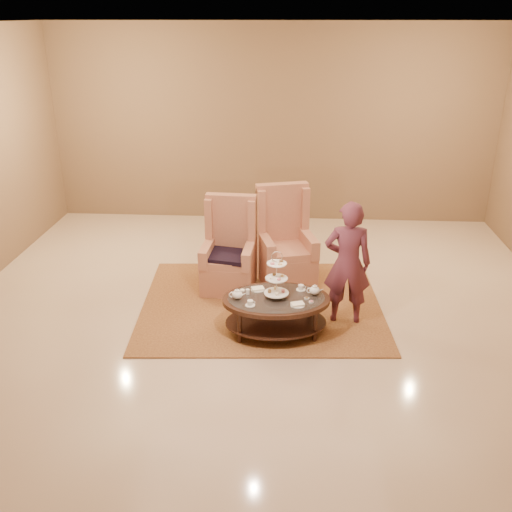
# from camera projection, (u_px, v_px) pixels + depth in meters

# --- Properties ---
(ground) EXTENTS (8.00, 8.00, 0.00)m
(ground) POSITION_uv_depth(u_px,v_px,m) (259.00, 321.00, 7.25)
(ground) COLOR beige
(ground) RESTS_ON ground
(ceiling) EXTENTS (8.00, 8.00, 0.02)m
(ceiling) POSITION_uv_depth(u_px,v_px,m) (259.00, 321.00, 7.25)
(ceiling) COLOR white
(ceiling) RESTS_ON ground
(wall_back) EXTENTS (8.00, 0.04, 3.50)m
(wall_back) POSITION_uv_depth(u_px,v_px,m) (273.00, 125.00, 10.23)
(wall_back) COLOR #7F6145
(wall_back) RESTS_ON ground
(rug) EXTENTS (3.32, 2.83, 0.02)m
(rug) POSITION_uv_depth(u_px,v_px,m) (261.00, 304.00, 7.66)
(rug) COLOR #9E6E38
(rug) RESTS_ON ground
(tea_table) EXTENTS (1.37, 1.02, 1.08)m
(tea_table) POSITION_uv_depth(u_px,v_px,m) (276.00, 304.00, 6.83)
(tea_table) COLOR black
(tea_table) RESTS_ON ground
(armchair_left) EXTENTS (0.74, 0.77, 1.31)m
(armchair_left) POSITION_uv_depth(u_px,v_px,m) (230.00, 258.00, 7.99)
(armchair_left) COLOR #BD7859
(armchair_left) RESTS_ON ground
(armchair_right) EXTENTS (0.93, 0.95, 1.39)m
(armchair_right) POSITION_uv_depth(u_px,v_px,m) (285.00, 249.00, 8.22)
(armchair_right) COLOR #BD7859
(armchair_right) RESTS_ON ground
(person) EXTENTS (0.59, 0.40, 1.59)m
(person) POSITION_uv_depth(u_px,v_px,m) (348.00, 263.00, 6.95)
(person) COLOR #572533
(person) RESTS_ON ground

